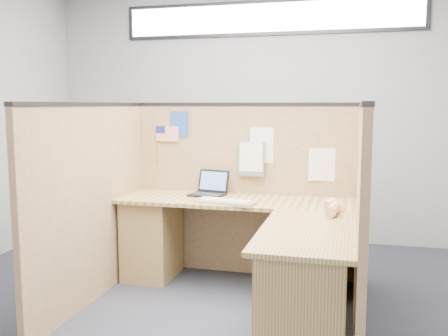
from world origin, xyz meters
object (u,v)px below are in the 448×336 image
(laptop, at_px, (209,189))
(keyboard, at_px, (225,202))
(mouse, at_px, (332,205))
(l_desk, at_px, (247,254))

(laptop, xyz_separation_m, keyboard, (0.24, -0.35, -0.04))
(laptop, relative_size, mouse, 2.77)
(l_desk, height_order, laptop, laptop)
(keyboard, bearing_deg, laptop, 134.49)
(mouse, bearing_deg, l_desk, -159.51)
(l_desk, bearing_deg, keyboard, 139.61)
(laptop, bearing_deg, l_desk, -38.91)
(laptop, bearing_deg, mouse, -5.49)
(laptop, bearing_deg, keyboard, -45.31)
(l_desk, relative_size, keyboard, 3.86)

